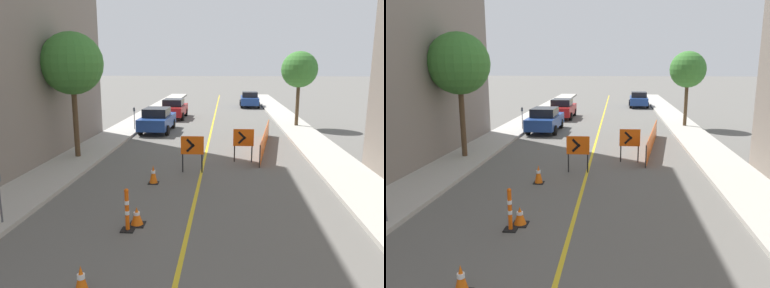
% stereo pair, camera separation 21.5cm
% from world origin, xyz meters
% --- Properties ---
extents(lane_stripe, '(0.12, 59.53, 0.01)m').
position_xyz_m(lane_stripe, '(0.00, 29.77, 0.00)').
color(lane_stripe, gold).
rests_on(lane_stripe, ground_plane).
extents(sidewalk_left, '(2.19, 59.53, 0.15)m').
position_xyz_m(sidewalk_left, '(-5.82, 29.77, 0.07)').
color(sidewalk_left, '#ADA89E').
rests_on(sidewalk_left, ground_plane).
extents(sidewalk_right, '(2.19, 59.53, 0.15)m').
position_xyz_m(sidewalk_right, '(5.82, 29.77, 0.07)').
color(sidewalk_right, '#ADA89E').
rests_on(sidewalk_right, ground_plane).
extents(traffic_cone_third, '(0.37, 0.37, 0.62)m').
position_xyz_m(traffic_cone_third, '(-1.75, 11.40, 0.31)').
color(traffic_cone_third, black).
rests_on(traffic_cone_third, ground_plane).
extents(traffic_cone_fourth, '(0.43, 0.43, 0.53)m').
position_xyz_m(traffic_cone_fourth, '(-1.44, 14.66, 0.26)').
color(traffic_cone_fourth, black).
rests_on(traffic_cone_fourth, ground_plane).
extents(traffic_cone_fifth, '(0.38, 0.38, 0.70)m').
position_xyz_m(traffic_cone_fifth, '(-1.70, 18.36, 0.35)').
color(traffic_cone_fifth, black).
rests_on(traffic_cone_fifth, ground_plane).
extents(delineator_post_rear, '(0.35, 0.35, 1.18)m').
position_xyz_m(delineator_post_rear, '(-1.61, 14.28, 0.51)').
color(delineator_post_rear, black).
rests_on(delineator_post_rear, ground_plane).
extents(arrow_barricade_primary, '(0.94, 0.10, 1.51)m').
position_xyz_m(arrow_barricade_primary, '(-0.38, 19.94, 1.07)').
color(arrow_barricade_primary, '#EF560C').
rests_on(arrow_barricade_primary, ground_plane).
extents(arrow_barricade_secondary, '(0.92, 0.11, 1.52)m').
position_xyz_m(arrow_barricade_secondary, '(1.77, 21.82, 1.06)').
color(arrow_barricade_secondary, '#EF560C').
rests_on(arrow_barricade_secondary, ground_plane).
extents(safety_mesh_fence, '(1.23, 7.65, 1.00)m').
position_xyz_m(safety_mesh_fence, '(3.03, 24.66, 0.50)').
color(safety_mesh_fence, '#EF560C').
rests_on(safety_mesh_fence, ground_plane).
extents(parked_car_curb_near, '(1.95, 4.35, 1.59)m').
position_xyz_m(parked_car_curb_near, '(-3.53, 29.22, 0.80)').
color(parked_car_curb_near, navy).
rests_on(parked_car_curb_near, ground_plane).
extents(parked_car_curb_mid, '(1.94, 4.34, 1.59)m').
position_xyz_m(parked_car_curb_mid, '(-3.32, 35.61, 0.80)').
color(parked_car_curb_mid, maroon).
rests_on(parked_car_curb_mid, ground_plane).
extents(parked_car_curb_far, '(1.95, 4.35, 1.59)m').
position_xyz_m(parked_car_curb_far, '(3.39, 44.56, 0.80)').
color(parked_car_curb_far, navy).
rests_on(parked_car_curb_far, ground_plane).
extents(parking_meter_far_curb, '(0.12, 0.11, 1.46)m').
position_xyz_m(parking_meter_far_curb, '(-5.07, 29.25, 1.17)').
color(parking_meter_far_curb, '#4C4C51').
rests_on(parking_meter_far_curb, sidewalk_left).
extents(street_tree_left_near, '(2.78, 2.78, 5.65)m').
position_xyz_m(street_tree_left_near, '(-5.93, 21.66, 4.38)').
color(street_tree_left_near, '#4C3823').
rests_on(street_tree_left_near, sidewalk_left).
extents(street_tree_right_near, '(2.47, 2.47, 5.11)m').
position_xyz_m(street_tree_right_near, '(5.93, 31.82, 3.99)').
color(street_tree_right_near, '#4C3823').
rests_on(street_tree_right_near, sidewalk_right).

